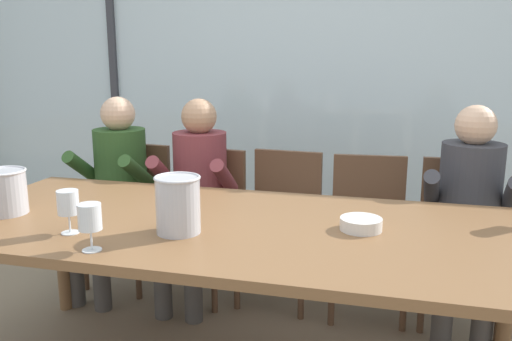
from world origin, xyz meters
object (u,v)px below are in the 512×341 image
at_px(chair_right_of_center, 368,221).
at_px(wine_glass_center_pour, 68,204).
at_px(person_olive_shirt, 115,181).
at_px(wine_glass_by_left_taster, 90,219).
at_px(chair_left_of_center, 207,210).
at_px(ice_bucket_secondary, 4,191).
at_px(chair_center, 283,214).
at_px(person_maroon_top, 196,187).
at_px(ice_bucket_primary, 178,204).
at_px(dining_table, 235,237).
at_px(person_charcoal_jacket, 469,205).
at_px(chair_near_curtain, 134,202).
at_px(chair_near_window_right, 459,227).
at_px(tasting_bowl, 361,224).

bearing_deg(chair_right_of_center, wine_glass_center_pour, -136.89).
xyz_separation_m(person_olive_shirt, wine_glass_by_left_taster, (0.62, -1.25, 0.19)).
relative_size(chair_left_of_center, ice_bucket_secondary, 4.42).
bearing_deg(chair_center, person_olive_shirt, -167.75).
relative_size(person_maroon_top, ice_bucket_primary, 5.22).
relative_size(dining_table, person_charcoal_jacket, 2.13).
bearing_deg(wine_glass_center_pour, person_olive_shirt, 111.44).
bearing_deg(person_maroon_top, chair_near_curtain, 162.43).
bearing_deg(ice_bucket_secondary, chair_near_window_right, 28.57).
relative_size(person_charcoal_jacket, ice_bucket_secondary, 6.03).
bearing_deg(ice_bucket_primary, chair_left_of_center, 104.64).
height_order(person_charcoal_jacket, ice_bucket_primary, person_charcoal_jacket).
relative_size(chair_left_of_center, tasting_bowl, 5.20).
distance_m(person_maroon_top, ice_bucket_secondary, 1.10).
distance_m(chair_near_curtain, chair_right_of_center, 1.49).
height_order(person_charcoal_jacket, tasting_bowl, person_charcoal_jacket).
bearing_deg(dining_table, chair_center, 89.78).
distance_m(chair_left_of_center, person_charcoal_jacket, 1.50).
relative_size(ice_bucket_primary, ice_bucket_secondary, 1.15).
height_order(chair_left_of_center, ice_bucket_primary, ice_bucket_primary).
xyz_separation_m(person_charcoal_jacket, ice_bucket_primary, (-1.20, -0.99, 0.19)).
distance_m(person_charcoal_jacket, wine_glass_by_left_taster, 1.91).
bearing_deg(wine_glass_center_pour, chair_near_window_right, 38.37).
bearing_deg(ice_bucket_secondary, dining_table, 7.16).
xyz_separation_m(person_charcoal_jacket, tasting_bowl, (-0.51, -0.77, 0.10)).
relative_size(person_maroon_top, ice_bucket_secondary, 6.03).
height_order(chair_left_of_center, person_maroon_top, person_maroon_top).
height_order(person_olive_shirt, person_maroon_top, same).
height_order(tasting_bowl, wine_glass_by_left_taster, wine_glass_by_left_taster).
bearing_deg(chair_center, ice_bucket_secondary, -129.12).
bearing_deg(wine_glass_center_pour, tasting_bowl, 16.73).
relative_size(chair_near_curtain, person_charcoal_jacket, 0.73).
bearing_deg(dining_table, wine_glass_by_left_taster, -132.99).
bearing_deg(person_olive_shirt, chair_near_curtain, 77.70).
distance_m(ice_bucket_primary, ice_bucket_secondary, 0.84).
relative_size(ice_bucket_primary, tasting_bowl, 1.36).
height_order(person_maroon_top, wine_glass_center_pour, person_maroon_top).
bearing_deg(tasting_bowl, chair_center, 119.05).
xyz_separation_m(chair_center, wine_glass_center_pour, (-0.59, -1.26, 0.37)).
bearing_deg(wine_glass_center_pour, chair_center, 64.69).
bearing_deg(person_charcoal_jacket, person_maroon_top, -174.57).
distance_m(chair_left_of_center, chair_center, 0.47).
relative_size(chair_near_curtain, chair_left_of_center, 1.00).
height_order(person_maroon_top, ice_bucket_secondary, person_maroon_top).
bearing_deg(person_charcoal_jacket, person_olive_shirt, -174.58).
distance_m(chair_right_of_center, person_olive_shirt, 1.55).
bearing_deg(tasting_bowl, dining_table, -175.11).
xyz_separation_m(person_maroon_top, person_charcoal_jacket, (1.51, 0.00, 0.00)).
height_order(chair_near_curtain, person_maroon_top, person_maroon_top).
xyz_separation_m(chair_center, person_olive_shirt, (-1.03, -0.15, 0.17)).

